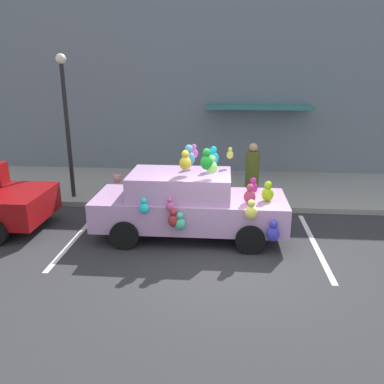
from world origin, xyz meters
TOP-DOWN VIEW (x-y plane):
  - ground_plane at (0.00, 0.00)m, footprint 60.00×60.00m
  - sidewalk at (0.00, 5.00)m, footprint 24.00×4.00m
  - storefront_building at (0.01, 7.14)m, footprint 24.00×1.25m
  - parking_stripe_front at (2.01, 1.00)m, footprint 0.12×3.60m
  - parking_stripe_rear at (-3.55, 1.00)m, footprint 0.12×3.60m
  - plush_covered_car at (-0.91, 1.25)m, footprint 4.44×1.98m
  - teddy_bear_on_sidewalk at (-3.28, 3.71)m, footprint 0.35×0.29m
  - street_lamp_post at (-4.58, 3.50)m, footprint 0.28×0.28m
  - pedestrian_near_shopfront at (0.72, 3.66)m, footprint 0.40×0.40m

SIDE VIEW (x-z plane):
  - ground_plane at x=0.00m, z-range 0.00..0.00m
  - parking_stripe_front at x=2.01m, z-range 0.00..0.01m
  - parking_stripe_rear at x=-3.55m, z-range 0.00..0.01m
  - sidewalk at x=0.00m, z-range 0.00..0.15m
  - teddy_bear_on_sidewalk at x=-3.28m, z-range 0.12..0.79m
  - plush_covered_car at x=-0.91m, z-range -0.30..1.92m
  - pedestrian_near_shopfront at x=0.72m, z-range 0.08..1.75m
  - street_lamp_post at x=-4.58m, z-range 0.59..4.66m
  - storefront_building at x=0.01m, z-range -0.01..6.39m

